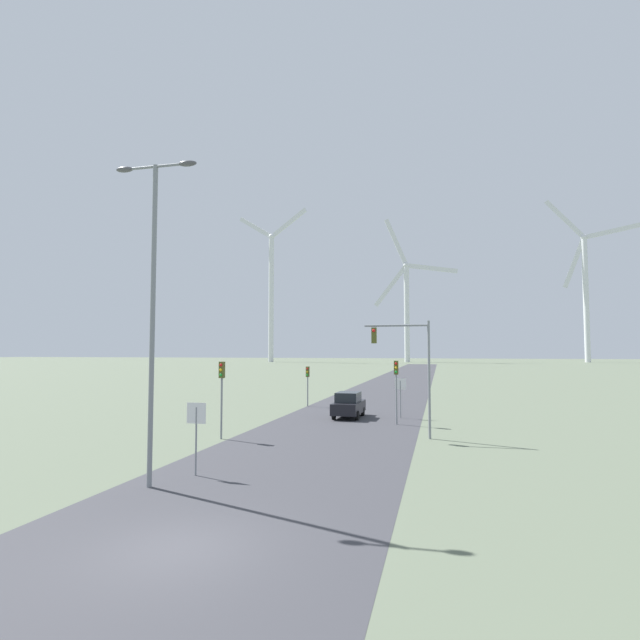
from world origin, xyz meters
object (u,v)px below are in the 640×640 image
object	(u,v)px
traffic_light_post_near_left	(222,382)
traffic_light_post_near_right	(396,378)
wind_turbine_far_left	(271,286)
car_approaching	(349,405)
traffic_light_mast_overhead	(407,356)
stop_sign_far	(400,390)
traffic_light_post_mid_left	(308,377)
wind_turbine_center	(586,285)
streetlamp	(153,286)
stop_sign_near	(196,424)
wind_turbine_left	(407,300)

from	to	relation	value
traffic_light_post_near_left	traffic_light_post_near_right	world-z (taller)	traffic_light_post_near_left
traffic_light_post_near_left	wind_turbine_far_left	bearing A→B (deg)	108.38
car_approaching	traffic_light_post_near_left	bearing A→B (deg)	-117.08
traffic_light_post_near_left	traffic_light_mast_overhead	distance (m)	10.39
traffic_light_post_near_right	wind_turbine_far_left	distance (m)	182.79
stop_sign_far	traffic_light_post_mid_left	world-z (taller)	traffic_light_post_mid_left
stop_sign_far	traffic_light_post_near_left	world-z (taller)	traffic_light_post_near_left
wind_turbine_far_left	wind_turbine_center	size ratio (longest dim) A/B	0.94
streetlamp	traffic_light_post_mid_left	size ratio (longest dim) A/B	3.40
traffic_light_post_near_right	traffic_light_mast_overhead	size ratio (longest dim) A/B	0.64
traffic_light_post_mid_left	car_approaching	bearing A→B (deg)	-52.87
traffic_light_mast_overhead	car_approaching	size ratio (longest dim) A/B	1.56
traffic_light_post_mid_left	stop_sign_far	bearing A→B (deg)	-33.90
streetlamp	traffic_light_post_mid_left	bearing A→B (deg)	92.53
stop_sign_near	wind_turbine_center	world-z (taller)	wind_turbine_center
stop_sign_near	traffic_light_post_mid_left	size ratio (longest dim) A/B	0.81
streetlamp	wind_turbine_center	world-z (taller)	wind_turbine_center
traffic_light_mast_overhead	car_approaching	distance (m)	9.54
stop_sign_far	wind_turbine_left	size ratio (longest dim) A/B	0.05
traffic_light_post_mid_left	traffic_light_post_near_right	bearing A→B (deg)	-46.47
wind_turbine_left	traffic_light_mast_overhead	bearing A→B (deg)	-86.33
stop_sign_near	wind_turbine_center	xyz separation A→B (m)	(67.50, 205.02, 29.66)
traffic_light_post_mid_left	wind_turbine_far_left	world-z (taller)	wind_turbine_far_left
traffic_light_post_near_left	traffic_light_post_mid_left	xyz separation A→B (m)	(0.48, 16.45, -0.56)
streetlamp	traffic_light_mast_overhead	distance (m)	14.99
traffic_light_post_near_right	wind_turbine_left	world-z (taller)	wind_turbine_left
traffic_light_post_mid_left	car_approaching	size ratio (longest dim) A/B	0.83
stop_sign_near	traffic_light_post_mid_left	distance (m)	24.14
streetlamp	car_approaching	xyz separation A→B (m)	(3.59, 19.68, -6.26)
streetlamp	stop_sign_near	xyz separation A→B (m)	(0.82, 1.87, -5.21)
traffic_light_post_near_left	wind_turbine_far_left	distance (m)	186.84
stop_sign_far	traffic_light_mast_overhead	size ratio (longest dim) A/B	0.44
traffic_light_post_near_right	stop_sign_near	bearing A→B (deg)	-112.88
traffic_light_post_near_left	car_approaching	size ratio (longest dim) A/B	1.02
car_approaching	wind_turbine_center	distance (m)	200.45
traffic_light_post_near_left	wind_turbine_left	bearing A→B (deg)	90.54
wind_turbine_left	wind_turbine_center	xyz separation A→B (m)	(71.67, 13.14, 5.88)
stop_sign_near	traffic_light_post_mid_left	xyz separation A→B (m)	(-1.97, 24.06, 0.57)
stop_sign_near	wind_turbine_far_left	world-z (taller)	wind_turbine_far_left
traffic_light_post_near_right	stop_sign_far	bearing A→B (deg)	89.70
traffic_light_post_near_left	traffic_light_mast_overhead	size ratio (longest dim) A/B	0.65
traffic_light_mast_overhead	wind_turbine_center	world-z (taller)	wind_turbine_center
traffic_light_post_near_left	wind_turbine_center	world-z (taller)	wind_turbine_center
stop_sign_far	car_approaching	size ratio (longest dim) A/B	0.68
traffic_light_mast_overhead	stop_sign_far	bearing A→B (deg)	97.30
traffic_light_post_mid_left	wind_turbine_center	xyz separation A→B (m)	(69.47, 180.96, 29.09)
traffic_light_post_mid_left	wind_turbine_left	xyz separation A→B (m)	(-2.21, 167.82, 23.22)
stop_sign_near	traffic_light_post_mid_left	bearing A→B (deg)	94.67
stop_sign_near	traffic_light_post_near_left	bearing A→B (deg)	107.87
traffic_light_post_mid_left	streetlamp	bearing A→B (deg)	-87.47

